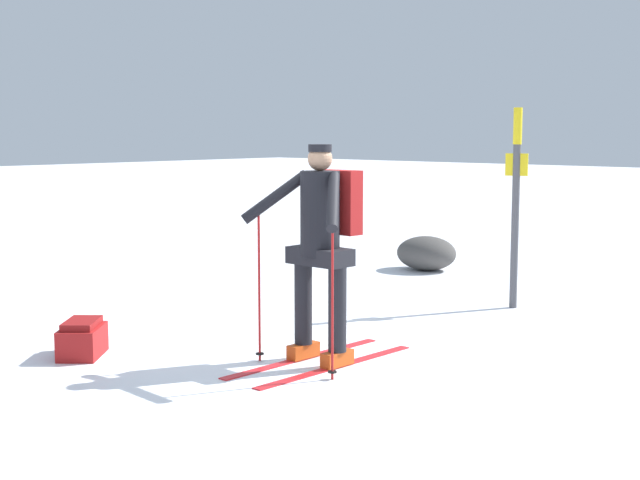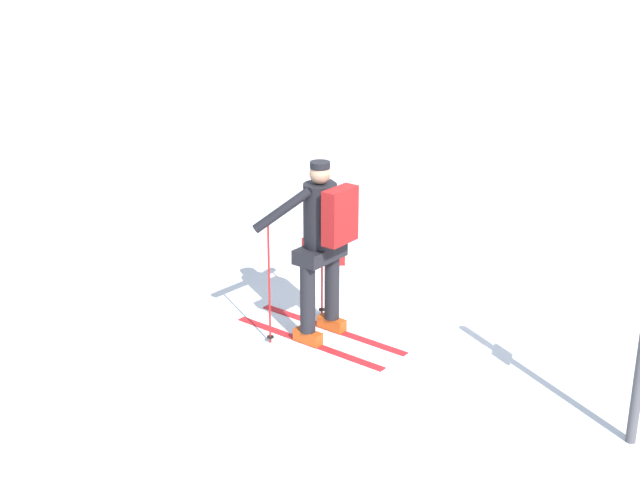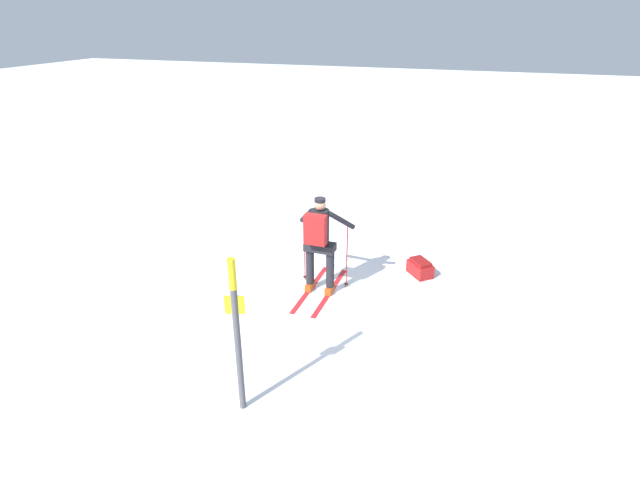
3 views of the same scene
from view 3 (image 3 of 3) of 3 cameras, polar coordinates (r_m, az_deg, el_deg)
ground_plane at (r=8.96m, az=1.36°, el=-6.98°), size 80.00×80.00×0.00m
skier at (r=8.76m, az=-0.06°, el=0.05°), size 1.09×1.82×1.81m
dropped_backpack at (r=9.93m, az=11.38°, el=-3.15°), size 0.58×0.59×0.32m
trail_marker at (r=6.15m, az=-9.54°, el=-9.56°), size 0.24×0.10×2.17m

